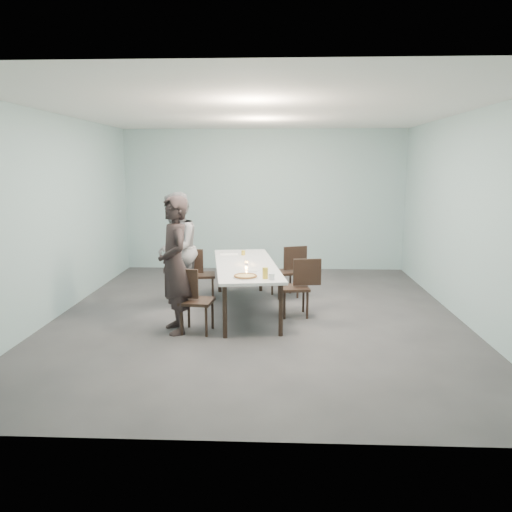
{
  "coord_description": "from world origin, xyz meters",
  "views": [
    {
      "loc": [
        0.3,
        -7.26,
        2.24
      ],
      "look_at": [
        0.0,
        -0.45,
        1.0
      ],
      "focal_mm": 35.0,
      "sensor_mm": 36.0,
      "label": 1
    }
  ],
  "objects_px": {
    "table": "(246,267)",
    "diner_far": "(176,249)",
    "chair_near_right": "(300,283)",
    "water_tumbler": "(272,277)",
    "beer_glass": "(265,273)",
    "tealight": "(246,263)",
    "chair_near_left": "(191,296)",
    "diner_near": "(175,265)",
    "side_plate": "(253,270)",
    "pizza": "(246,276)",
    "amber_tumbler": "(243,253)",
    "chair_far_left": "(197,271)",
    "chair_far_right": "(289,268)"
  },
  "relations": [
    {
      "from": "beer_glass",
      "to": "tealight",
      "type": "xyz_separation_m",
      "value": [
        -0.31,
        0.93,
        -0.05
      ]
    },
    {
      "from": "pizza",
      "to": "table",
      "type": "bearing_deg",
      "value": 93.66
    },
    {
      "from": "water_tumbler",
      "to": "amber_tumbler",
      "type": "height_order",
      "value": "water_tumbler"
    },
    {
      "from": "pizza",
      "to": "amber_tumbler",
      "type": "distance_m",
      "value": 1.71
    },
    {
      "from": "side_plate",
      "to": "table",
      "type": "bearing_deg",
      "value": 105.47
    },
    {
      "from": "chair_far_right",
      "to": "diner_near",
      "type": "relative_size",
      "value": 0.47
    },
    {
      "from": "chair_far_left",
      "to": "diner_near",
      "type": "distance_m",
      "value": 1.66
    },
    {
      "from": "amber_tumbler",
      "to": "chair_far_left",
      "type": "bearing_deg",
      "value": -168.27
    },
    {
      "from": "chair_near_left",
      "to": "tealight",
      "type": "distance_m",
      "value": 1.2
    },
    {
      "from": "chair_far_right",
      "to": "beer_glass",
      "type": "height_order",
      "value": "beer_glass"
    },
    {
      "from": "diner_near",
      "to": "diner_far",
      "type": "relative_size",
      "value": 1.02
    },
    {
      "from": "beer_glass",
      "to": "amber_tumbler",
      "type": "distance_m",
      "value": 1.8
    },
    {
      "from": "side_plate",
      "to": "chair_far_right",
      "type": "bearing_deg",
      "value": 68.54
    },
    {
      "from": "chair_far_right",
      "to": "diner_near",
      "type": "distance_m",
      "value": 2.54
    },
    {
      "from": "pizza",
      "to": "side_plate",
      "type": "bearing_deg",
      "value": 80.55
    },
    {
      "from": "table",
      "to": "chair_far_right",
      "type": "bearing_deg",
      "value": 52.67
    },
    {
      "from": "table",
      "to": "pizza",
      "type": "height_order",
      "value": "pizza"
    },
    {
      "from": "pizza",
      "to": "side_plate",
      "type": "xyz_separation_m",
      "value": [
        0.08,
        0.47,
        -0.01
      ]
    },
    {
      "from": "chair_far_left",
      "to": "chair_far_right",
      "type": "xyz_separation_m",
      "value": [
        1.54,
        0.33,
        0.0
      ]
    },
    {
      "from": "chair_near_right",
      "to": "side_plate",
      "type": "xyz_separation_m",
      "value": [
        -0.69,
        -0.29,
        0.25
      ]
    },
    {
      "from": "chair_near_right",
      "to": "water_tumbler",
      "type": "distance_m",
      "value": 1.01
    },
    {
      "from": "tealight",
      "to": "diner_near",
      "type": "bearing_deg",
      "value": -133.6
    },
    {
      "from": "water_tumbler",
      "to": "amber_tumbler",
      "type": "relative_size",
      "value": 1.12
    },
    {
      "from": "table",
      "to": "pizza",
      "type": "distance_m",
      "value": 0.97
    },
    {
      "from": "chair_far_right",
      "to": "amber_tumbler",
      "type": "bearing_deg",
      "value": -7.47
    },
    {
      "from": "chair_far_right",
      "to": "chair_far_left",
      "type": "bearing_deg",
      "value": -7.97
    },
    {
      "from": "diner_near",
      "to": "diner_far",
      "type": "bearing_deg",
      "value": 165.8
    },
    {
      "from": "chair_near_right",
      "to": "beer_glass",
      "type": "relative_size",
      "value": 5.8
    },
    {
      "from": "table",
      "to": "tealight",
      "type": "xyz_separation_m",
      "value": [
        0.02,
        -0.08,
        0.08
      ]
    },
    {
      "from": "table",
      "to": "diner_far",
      "type": "height_order",
      "value": "diner_far"
    },
    {
      "from": "chair_far_right",
      "to": "side_plate",
      "type": "bearing_deg",
      "value": 48.33
    },
    {
      "from": "tealight",
      "to": "amber_tumbler",
      "type": "height_order",
      "value": "amber_tumbler"
    },
    {
      "from": "beer_glass",
      "to": "chair_far_right",
      "type": "bearing_deg",
      "value": 79.19
    },
    {
      "from": "chair_far_left",
      "to": "diner_far",
      "type": "bearing_deg",
      "value": -158.22
    },
    {
      "from": "chair_near_left",
      "to": "side_plate",
      "type": "distance_m",
      "value": 1.0
    },
    {
      "from": "tealight",
      "to": "amber_tumbler",
      "type": "distance_m",
      "value": 0.82
    },
    {
      "from": "chair_far_right",
      "to": "water_tumbler",
      "type": "distance_m",
      "value": 2.05
    },
    {
      "from": "chair_near_left",
      "to": "tealight",
      "type": "height_order",
      "value": "chair_near_left"
    },
    {
      "from": "table",
      "to": "beer_glass",
      "type": "distance_m",
      "value": 1.07
    },
    {
      "from": "chair_near_left",
      "to": "diner_near",
      "type": "height_order",
      "value": "diner_near"
    },
    {
      "from": "chair_near_left",
      "to": "chair_far_left",
      "type": "relative_size",
      "value": 1.0
    },
    {
      "from": "water_tumbler",
      "to": "amber_tumbler",
      "type": "distance_m",
      "value": 1.9
    },
    {
      "from": "chair_far_left",
      "to": "side_plate",
      "type": "xyz_separation_m",
      "value": [
        0.98,
        -1.08,
        0.25
      ]
    },
    {
      "from": "chair_far_left",
      "to": "diner_far",
      "type": "distance_m",
      "value": 0.54
    },
    {
      "from": "chair_far_right",
      "to": "water_tumbler",
      "type": "bearing_deg",
      "value": 61.79
    },
    {
      "from": "diner_near",
      "to": "side_plate",
      "type": "relative_size",
      "value": 10.28
    },
    {
      "from": "side_plate",
      "to": "pizza",
      "type": "bearing_deg",
      "value": -99.45
    },
    {
      "from": "diner_near",
      "to": "chair_near_right",
      "type": "bearing_deg",
      "value": 90.61
    },
    {
      "from": "chair_far_right",
      "to": "diner_near",
      "type": "height_order",
      "value": "diner_near"
    },
    {
      "from": "chair_far_left",
      "to": "diner_near",
      "type": "bearing_deg",
      "value": -99.4
    }
  ]
}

